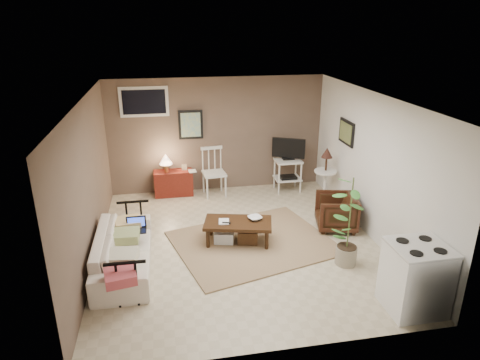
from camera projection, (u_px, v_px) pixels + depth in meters
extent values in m
plane|color=#C1B293|center=(238.00, 243.00, 7.10)|extent=(5.00, 5.00, 0.00)
cube|color=black|center=(191.00, 125.00, 8.77)|extent=(0.50, 0.03, 0.60)
cube|color=black|center=(346.00, 132.00, 7.90)|extent=(0.03, 0.60, 0.45)
cube|color=silver|center=(144.00, 102.00, 8.44)|extent=(0.96, 0.03, 0.60)
cube|color=#947C56|center=(253.00, 242.00, 7.09)|extent=(2.89, 2.55, 0.02)
cube|color=#331F0E|center=(238.00, 223.00, 6.98)|extent=(1.19, 0.81, 0.05)
cylinder|color=#331F0E|center=(208.00, 239.00, 6.87)|extent=(0.06, 0.06, 0.35)
cylinder|color=#331F0E|center=(267.00, 240.00, 6.82)|extent=(0.06, 0.06, 0.35)
cylinder|color=#331F0E|center=(211.00, 227.00, 7.26)|extent=(0.06, 0.06, 0.35)
cylinder|color=#331F0E|center=(267.00, 228.00, 7.21)|extent=(0.06, 0.06, 0.35)
cube|color=black|center=(226.00, 223.00, 6.89)|extent=(0.14, 0.08, 0.02)
cube|color=#4A331A|center=(248.00, 236.00, 7.05)|extent=(0.37, 0.34, 0.24)
cube|color=silver|center=(224.00, 237.00, 7.08)|extent=(0.37, 0.34, 0.20)
imported|color=#F0E3CF|center=(123.00, 244.00, 6.27)|extent=(0.57, 1.97, 0.77)
cube|color=black|center=(137.00, 231.00, 6.54)|extent=(0.30, 0.21, 0.02)
cube|color=black|center=(136.00, 222.00, 6.61)|extent=(0.30, 0.02, 0.19)
cube|color=blue|center=(136.00, 222.00, 6.60)|extent=(0.26, 0.00, 0.15)
cube|color=maroon|center=(174.00, 183.00, 8.95)|extent=(0.79, 0.35, 0.53)
cylinder|color=#AB7641|center=(166.00, 168.00, 8.77)|extent=(0.09, 0.09, 0.18)
cone|color=beige|center=(166.00, 159.00, 8.70)|extent=(0.26, 0.26, 0.21)
cube|color=tan|center=(184.00, 167.00, 8.89)|extent=(0.11, 0.02, 0.13)
cube|color=silver|center=(214.00, 174.00, 8.88)|extent=(0.49, 0.49, 0.04)
cylinder|color=silver|center=(207.00, 189.00, 8.74)|extent=(0.04, 0.04, 0.45)
cylinder|color=silver|center=(226.00, 187.00, 8.84)|extent=(0.04, 0.04, 0.45)
cylinder|color=silver|center=(203.00, 182.00, 9.09)|extent=(0.04, 0.04, 0.45)
cylinder|color=silver|center=(221.00, 181.00, 9.19)|extent=(0.04, 0.04, 0.45)
cube|color=silver|center=(211.00, 148.00, 8.89)|extent=(0.46, 0.09, 0.06)
cube|color=silver|center=(288.00, 161.00, 9.04)|extent=(0.55, 0.45, 0.04)
cube|color=silver|center=(287.00, 178.00, 9.18)|extent=(0.55, 0.45, 0.03)
cylinder|color=silver|center=(279.00, 179.00, 8.94)|extent=(0.04, 0.04, 0.69)
cylinder|color=silver|center=(301.00, 177.00, 9.02)|extent=(0.04, 0.04, 0.69)
cylinder|color=silver|center=(274.00, 173.00, 9.29)|extent=(0.04, 0.04, 0.69)
cylinder|color=silver|center=(295.00, 172.00, 9.37)|extent=(0.04, 0.04, 0.69)
cube|color=black|center=(288.00, 158.00, 9.02)|extent=(0.25, 0.14, 0.03)
cube|color=black|center=(289.00, 148.00, 8.94)|extent=(0.64, 0.36, 0.42)
cube|color=#E3B558|center=(289.00, 148.00, 8.94)|extent=(0.54, 0.27, 0.34)
cube|color=black|center=(288.00, 178.00, 9.13)|extent=(0.35, 0.25, 0.10)
cylinder|color=silver|center=(323.00, 203.00, 8.61)|extent=(0.31, 0.31, 0.03)
cylinder|color=silver|center=(324.00, 187.00, 8.49)|extent=(0.06, 0.06, 0.66)
cylinder|color=silver|center=(326.00, 171.00, 8.37)|extent=(0.44, 0.44, 0.03)
cylinder|color=#32170E|center=(326.00, 163.00, 8.31)|extent=(0.04, 0.04, 0.28)
cone|color=#361C16|center=(327.00, 153.00, 8.23)|extent=(0.22, 0.22, 0.20)
imported|color=#32170E|center=(336.00, 210.00, 7.48)|extent=(0.76, 0.79, 0.69)
cylinder|color=gray|center=(346.00, 255.00, 6.46)|extent=(0.32, 0.32, 0.28)
cylinder|color=#4C602D|center=(350.00, 213.00, 6.21)|extent=(0.02, 0.02, 1.11)
cube|color=white|center=(415.00, 279.00, 5.35)|extent=(0.68, 0.63, 0.88)
cube|color=silver|center=(421.00, 247.00, 5.19)|extent=(0.70, 0.65, 0.03)
cylinder|color=black|center=(417.00, 253.00, 5.02)|extent=(0.16, 0.16, 0.01)
cylinder|color=black|center=(440.00, 251.00, 5.07)|extent=(0.16, 0.16, 0.01)
cylinder|color=black|center=(402.00, 241.00, 5.30)|extent=(0.16, 0.16, 0.01)
cylinder|color=black|center=(425.00, 238.00, 5.36)|extent=(0.16, 0.16, 0.01)
imported|color=#331F0E|center=(255.00, 213.00, 7.00)|extent=(0.23, 0.11, 0.22)
imported|color=#331F0E|center=(219.00, 216.00, 6.91)|extent=(0.17, 0.04, 0.23)
imported|color=#331F0E|center=(188.00, 167.00, 8.77)|extent=(0.16, 0.03, 0.21)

